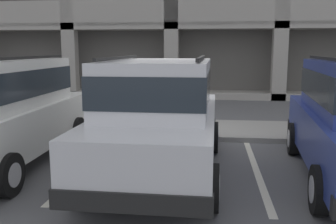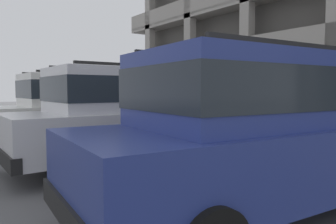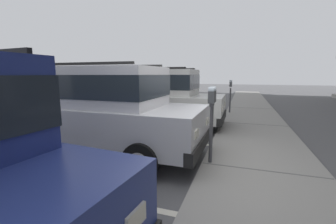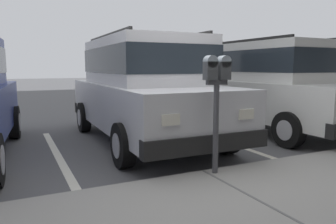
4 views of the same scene
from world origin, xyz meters
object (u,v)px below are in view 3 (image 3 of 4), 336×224
(red_sedan, at_px, (154,95))
(parking_meter_near, at_px, (212,107))
(silver_suv, at_px, (98,107))
(parking_meter_far, at_px, (230,91))

(red_sedan, relative_size, parking_meter_near, 3.28)
(silver_suv, relative_size, parking_meter_near, 3.27)
(parking_meter_near, bearing_deg, parking_meter_far, 179.91)
(red_sedan, xyz_separation_m, parking_meter_far, (-3.12, 2.41, -0.01))
(red_sedan, bearing_deg, silver_suv, -3.63)
(parking_meter_far, bearing_deg, parking_meter_near, -0.09)
(red_sedan, distance_m, parking_meter_near, 3.89)
(parking_meter_near, height_order, parking_meter_far, parking_meter_near)
(red_sedan, distance_m, parking_meter_far, 3.94)
(red_sedan, height_order, parking_meter_far, red_sedan)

